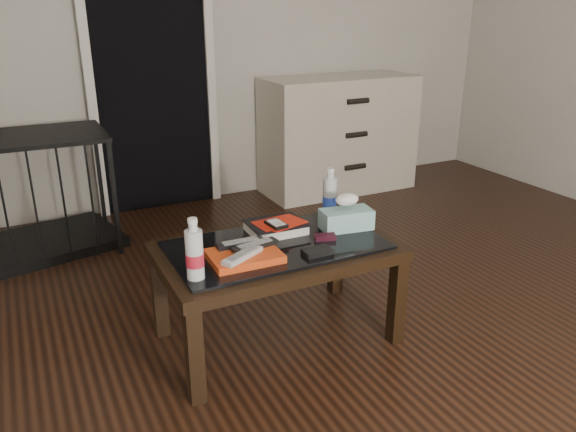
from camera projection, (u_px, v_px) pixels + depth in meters
name	position (u px, v px, depth m)	size (l,w,h in m)	color
ground	(410.00, 370.00, 2.33)	(5.00, 5.00, 0.00)	black
doorway	(151.00, 65.00, 3.86)	(0.90, 0.08, 2.07)	black
coffee_table	(276.00, 258.00, 2.41)	(1.00, 0.60, 0.46)	black
dresser	(338.00, 134.00, 4.44)	(1.20, 0.53, 0.90)	beige
pet_crate	(36.00, 214.00, 3.39)	(1.01, 0.78, 0.71)	black
magazines	(244.00, 256.00, 2.24)	(0.28, 0.21, 0.03)	#D04013
remote_silver	(242.00, 255.00, 2.19)	(0.20, 0.05, 0.02)	#B7B7BC
remote_black_front	(255.00, 245.00, 2.28)	(0.20, 0.05, 0.02)	black
remote_black_back	(240.00, 243.00, 2.30)	(0.20, 0.05, 0.02)	black
textbook	(276.00, 227.00, 2.51)	(0.25, 0.20, 0.05)	black
dvd_mailers	(277.00, 222.00, 2.49)	(0.19, 0.14, 0.01)	red
ipod	(276.00, 224.00, 2.44)	(0.06, 0.10, 0.02)	black
flip_phone	(325.00, 237.00, 2.43)	(0.09, 0.05, 0.02)	black
wallet	(318.00, 252.00, 2.29)	(0.12, 0.07, 0.02)	black
water_bottle_left	(194.00, 249.00, 2.05)	(0.07, 0.07, 0.24)	silver
water_bottle_right	(330.00, 192.00, 2.66)	(0.07, 0.07, 0.24)	silver
tissue_box	(346.00, 219.00, 2.54)	(0.23, 0.12, 0.09)	teal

